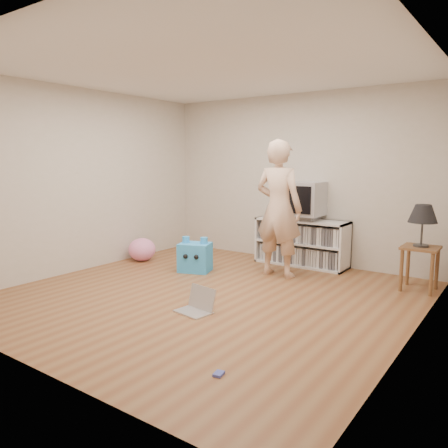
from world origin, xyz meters
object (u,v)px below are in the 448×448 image
media_unit (302,242)px  plush_blue (195,257)px  laptop (198,305)px  side_table (420,257)px  crt_tv (303,198)px  person (279,209)px  table_lamp (423,215)px  plush_pink (142,249)px  dvd_deck (302,217)px

media_unit → plush_blue: bearing=-130.6°
laptop → side_table: bearing=59.9°
crt_tv → person: bearing=-89.9°
crt_tv → laptop: bearing=-89.9°
crt_tv → laptop: (0.00, -2.54, -0.95)m
table_lamp → plush_pink: size_ratio=1.21×
plush_pink → plush_blue: bearing=-1.5°
side_table → plush_pink: (-3.94, -0.85, -0.23)m
crt_tv → laptop: size_ratio=1.47×
crt_tv → table_lamp: bearing=-11.8°
laptop → crt_tv: bearing=98.8°
laptop → person: bearing=98.8°
plush_blue → laptop: bearing=-69.7°
crt_tv → table_lamp: 1.79m
crt_tv → plush_pink: 2.64m
side_table → table_lamp: (0.00, 0.00, 0.53)m
dvd_deck → crt_tv: 0.29m
table_lamp → plush_blue: size_ratio=0.98×
side_table → table_lamp: table_lamp is taller
table_lamp → plush_pink: (-3.94, -0.85, -0.76)m
dvd_deck → side_table: dvd_deck is taller
dvd_deck → laptop: dvd_deck is taller
dvd_deck → person: (0.00, -0.76, 0.20)m
person → laptop: 1.98m
laptop → table_lamp: bearing=59.9°
person → plush_blue: 1.39m
side_table → plush_pink: bearing=-167.9°
media_unit → side_table: size_ratio=2.55×
crt_tv → side_table: (1.75, -0.37, -0.60)m
plush_pink → person: bearing=11.8°
side_table → laptop: size_ratio=1.34×
media_unit → person: (0.00, -0.77, 0.58)m
media_unit → dvd_deck: bearing=-90.0°
crt_tv → media_unit: bearing=90.0°
crt_tv → plush_pink: bearing=-151.0°
table_lamp → person: (-1.75, -0.39, -0.01)m
dvd_deck → laptop: 2.63m
media_unit → dvd_deck: 0.39m
media_unit → side_table: (1.75, -0.39, 0.07)m
table_lamp → person: size_ratio=0.28×
media_unit → plush_pink: media_unit is taller
crt_tv → side_table: 1.89m
plush_blue → plush_pink: size_ratio=1.23×
laptop → media_unit: bearing=98.8°
person → side_table: bearing=-166.7°
person → crt_tv: bearing=-89.2°
dvd_deck → plush_pink: dvd_deck is taller
crt_tv → plush_blue: size_ratio=1.14×
media_unit → dvd_deck: dvd_deck is taller
side_table → laptop: bearing=-128.9°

